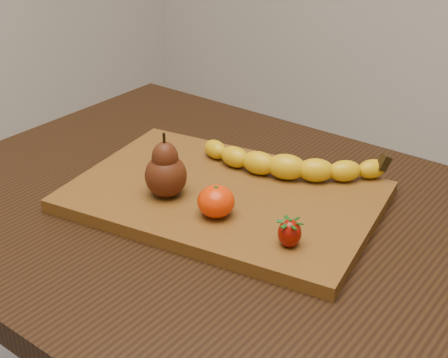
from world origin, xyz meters
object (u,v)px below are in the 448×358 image
Objects in this scene: pear at (165,165)px; mandarin at (216,201)px; cutting_board at (224,197)px; table at (234,269)px.

pear reaches higher than mandarin.
mandarin is (0.03, -0.06, 0.03)m from cutting_board.
cutting_board is at bearing 118.63° from mandarin.
table is 19.02× the size of mandarin.
table is 0.15m from mandarin.
mandarin is at bearing -89.95° from table.
mandarin is (0.10, -0.00, -0.03)m from pear.
cutting_board is at bearing 150.41° from table.
table is at bearing 23.15° from pear.
cutting_board is 8.56× the size of mandarin.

